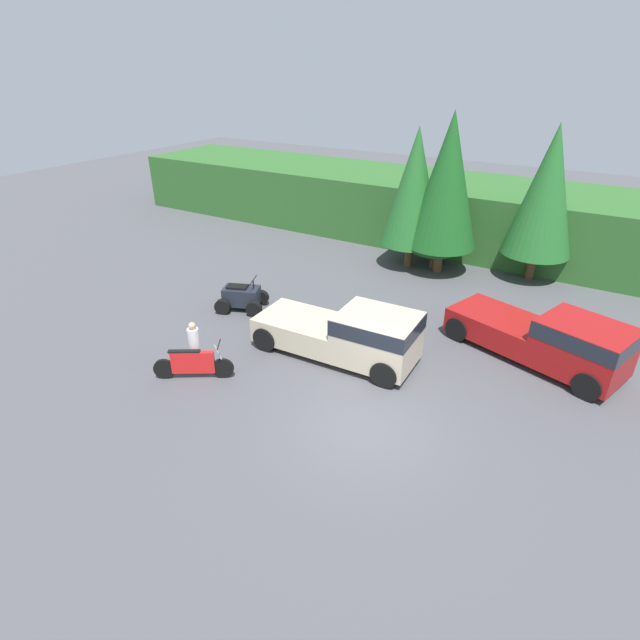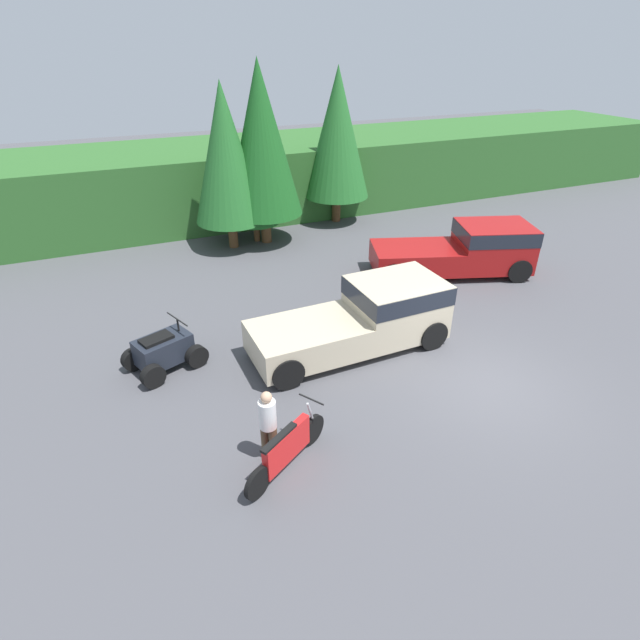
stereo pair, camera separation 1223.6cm
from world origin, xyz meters
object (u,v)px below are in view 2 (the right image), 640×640
(dirt_bike, at_px, (287,448))
(quad_atv, at_px, (164,352))
(pickup_truck_red, at_px, (467,248))
(rider_person, at_px, (268,423))
(pickup_truck_second, at_px, (367,315))

(dirt_bike, bearing_deg, quad_atv, 78.94)
(pickup_truck_red, bearing_deg, dirt_bike, -126.25)
(quad_atv, height_order, rider_person, rider_person)
(quad_atv, bearing_deg, rider_person, -91.55)
(dirt_bike, bearing_deg, pickup_truck_second, 11.64)
(pickup_truck_red, xyz_separation_m, pickup_truck_second, (-5.52, -2.94, -0.00))
(quad_atv, xyz_separation_m, rider_person, (1.50, -4.08, 0.41))
(pickup_truck_second, bearing_deg, pickup_truck_red, 26.27)
(pickup_truck_red, xyz_separation_m, rider_person, (-9.30, -5.98, -0.03))
(pickup_truck_second, xyz_separation_m, rider_person, (-3.78, -3.05, -0.03))
(dirt_bike, bearing_deg, rider_person, 90.34)
(pickup_truck_red, height_order, quad_atv, pickup_truck_red)
(pickup_truck_red, relative_size, quad_atv, 2.71)
(pickup_truck_red, relative_size, pickup_truck_second, 1.08)
(pickup_truck_red, xyz_separation_m, quad_atv, (-10.80, -1.90, -0.45))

